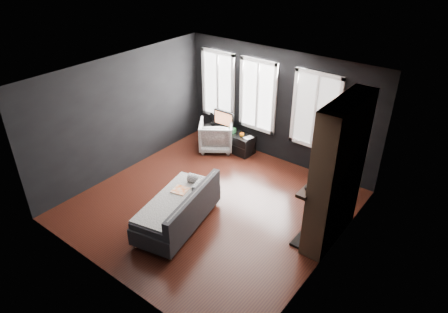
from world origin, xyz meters
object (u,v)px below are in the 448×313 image
Objects in this scene: monitor at (224,118)px; mug at (242,134)px; sofa at (177,207)px; mantel_vase at (335,160)px; armchair at (216,134)px; media_console at (229,139)px; book at (247,133)px.

monitor is 0.68m from mug.
monitor is (-1.28, 3.10, 0.35)m from sofa.
mantel_vase is at bearing -21.07° from mug.
sofa is 3.11m from armchair.
mantel_vase is (2.80, -1.08, 0.78)m from mug.
armchair is at bearing 165.49° from mantel_vase.
mantel_vase is at bearing -19.67° from monitor.
sofa is 1.35× the size of media_console.
armchair reaches higher than sofa.
armchair is 0.44m from monitor.
monitor reaches higher than book.
media_console is (-1.09, 3.07, -0.17)m from sofa.
book is (0.55, -0.02, 0.36)m from media_console.
armchair reaches higher than media_console.
media_console is 0.54m from mug.
mantel_vase reaches higher than armchair.
book is at bearing 87.87° from sofa.
sofa is at bearing 79.62° from armchair.
armchair is at bearing -164.96° from mug.
sofa is at bearing -80.02° from book.
monitor is at bearing 100.37° from sofa.
sofa is 9.53× the size of mantel_vase.
monitor reaches higher than media_console.
armchair is 0.38m from media_console.
book is (0.75, -0.05, -0.16)m from monitor.
monitor is (-0.19, 0.03, 0.52)m from media_console.
mantel_vase reaches higher than mug.
book reaches higher than mug.
mug is (-0.64, 3.00, 0.13)m from sofa.
monitor is at bearing 170.73° from mug.
mug is (0.64, -0.10, -0.22)m from monitor.
book is at bearing 157.26° from mantel_vase.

